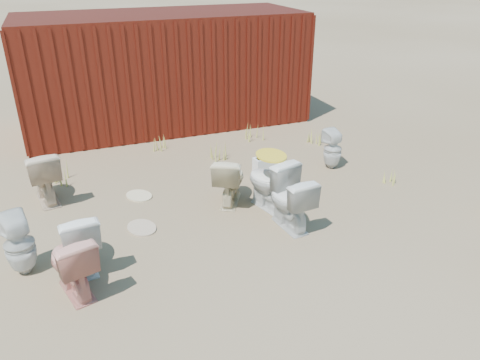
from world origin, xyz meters
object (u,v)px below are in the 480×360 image
object	(u,v)px
toilet_back_yellowlid	(270,183)
shipping_container	(165,69)
toilet_back_e	(333,149)
toilet_front_pink	(72,264)
toilet_back_a	(19,244)
toilet_back_beige_left	(43,176)
loose_tank	(267,166)
toilet_front_c	(290,202)
toilet_back_beige_right	(230,179)
toilet_front_a	(79,239)

from	to	relation	value
toilet_back_yellowlid	shipping_container	bearing A→B (deg)	-99.21
toilet_back_e	toilet_front_pink	bearing A→B (deg)	19.80
toilet_back_a	toilet_back_beige_left	distance (m)	1.88
toilet_back_yellowlid	toilet_back_e	world-z (taller)	toilet_back_yellowlid
loose_tank	toilet_front_c	bearing A→B (deg)	-110.70
toilet_front_pink	toilet_front_c	bearing A→B (deg)	172.48
shipping_container	toilet_back_beige_right	size ratio (longest dim) A/B	7.67
shipping_container	toilet_front_a	world-z (taller)	shipping_container
shipping_container	toilet_front_pink	xyz separation A→B (m)	(-2.42, -5.61, -0.81)
toilet_front_pink	toilet_back_a	world-z (taller)	toilet_back_a
toilet_front_c	loose_tank	distance (m)	1.74
toilet_back_e	toilet_front_a	bearing A→B (deg)	15.02
toilet_back_beige_right	loose_tank	bearing A→B (deg)	-114.52
toilet_front_pink	toilet_back_beige_left	bearing A→B (deg)	-99.12
shipping_container	toilet_back_a	bearing A→B (deg)	-120.82
toilet_front_pink	toilet_back_yellowlid	distance (m)	3.07
toilet_back_e	loose_tank	bearing A→B (deg)	-8.75
toilet_back_beige_right	toilet_back_yellowlid	distance (m)	0.64
toilet_back_a	toilet_back_e	distance (m)	5.30
toilet_back_yellowlid	loose_tank	bearing A→B (deg)	-127.62
shipping_container	loose_tank	xyz separation A→B (m)	(0.93, -3.54, -1.02)
toilet_back_beige_left	toilet_back_e	size ratio (longest dim) A/B	1.19
toilet_back_a	loose_tank	size ratio (longest dim) A/B	1.58
toilet_back_beige_left	loose_tank	size ratio (longest dim) A/B	1.71
toilet_back_beige_left	toilet_back_a	bearing A→B (deg)	71.94
toilet_front_pink	loose_tank	bearing A→B (deg)	-163.50
toilet_back_beige_right	loose_tank	xyz separation A→B (m)	(0.95, 0.68, -0.22)
toilet_front_pink	loose_tank	world-z (taller)	toilet_front_pink
toilet_front_a	toilet_front_pink	xyz separation A→B (m)	(-0.12, -0.48, -0.01)
shipping_container	toilet_back_beige_left	distance (m)	4.20
toilet_front_pink	toilet_back_yellowlid	xyz separation A→B (m)	(2.90, 1.00, 0.04)
toilet_back_beige_right	toilet_back_yellowlid	world-z (taller)	toilet_back_yellowlid
toilet_front_c	toilet_back_e	xyz separation A→B (m)	(1.64, 1.56, -0.04)
toilet_back_beige_left	toilet_back_beige_right	xyz separation A→B (m)	(2.67, -1.09, -0.04)
toilet_back_beige_right	toilet_back_yellowlid	xyz separation A→B (m)	(0.50, -0.40, 0.04)
toilet_back_beige_left	shipping_container	bearing A→B (deg)	-139.94
shipping_container	toilet_back_beige_left	xyz separation A→B (m)	(-2.69, -3.13, -0.77)
toilet_front_pink	toilet_back_beige_left	xyz separation A→B (m)	(-0.27, 2.49, 0.04)
toilet_front_a	toilet_back_yellowlid	size ratio (longest dim) A/B	0.93
shipping_container	toilet_back_a	xyz separation A→B (m)	(-2.98, -4.99, -0.80)
toilet_back_beige_right	toilet_back_e	size ratio (longest dim) A/B	1.09
toilet_back_a	toilet_back_yellowlid	world-z (taller)	toilet_back_yellowlid
toilet_back_a	toilet_back_beige_right	xyz separation A→B (m)	(2.95, 0.77, -0.00)
toilet_back_beige_left	toilet_back_yellowlid	bearing A→B (deg)	145.63
shipping_container	toilet_front_a	xyz separation A→B (m)	(-2.30, -5.14, -0.80)
shipping_container	toilet_back_beige_right	xyz separation A→B (m)	(-0.02, -4.22, -0.81)
shipping_container	toilet_front_c	size ratio (longest dim) A/B	7.48
toilet_front_pink	toilet_back_a	xyz separation A→B (m)	(-0.56, 0.63, 0.00)
toilet_front_a	toilet_front_c	world-z (taller)	same
toilet_front_pink	toilet_back_a	size ratio (longest dim) A/B	0.99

